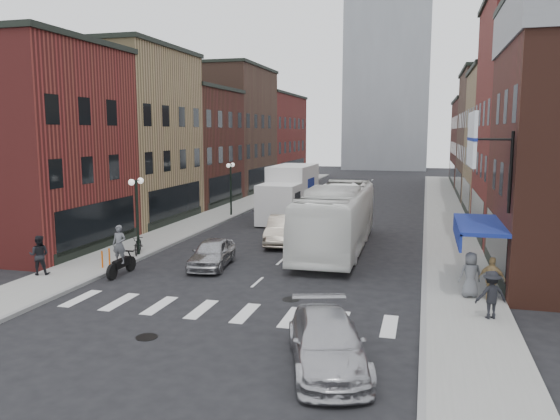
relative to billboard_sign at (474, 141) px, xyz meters
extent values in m
plane|color=black|center=(-8.59, -0.50, -6.13)|extent=(160.00, 160.00, 0.00)
cube|color=gray|center=(-17.09, 21.50, -6.06)|extent=(3.00, 74.00, 0.15)
cube|color=gray|center=(-0.09, 21.50, -6.06)|extent=(3.00, 74.00, 0.15)
cube|color=gray|center=(-15.59, 21.50, -6.13)|extent=(0.20, 74.00, 0.16)
cube|color=gray|center=(-1.59, 21.50, -6.13)|extent=(0.20, 74.00, 0.16)
cube|color=silver|center=(-8.59, -3.50, -6.13)|extent=(12.00, 2.20, 0.01)
cube|color=maroon|center=(-23.59, 4.00, -0.63)|extent=(10.00, 9.00, 11.00)
cube|color=black|center=(-18.61, 4.00, -4.53)|extent=(0.08, 7.20, 2.20)
cube|color=black|center=(-23.59, 4.00, 5.02)|extent=(10.30, 9.20, 0.30)
cube|color=#A28759|center=(-23.59, 13.50, -0.13)|extent=(10.00, 10.00, 12.00)
cube|color=black|center=(-18.61, 13.50, -4.53)|extent=(0.08, 8.00, 2.20)
cube|color=black|center=(-23.59, 13.50, 6.02)|extent=(10.30, 10.20, 0.30)
cube|color=#482319|center=(-23.59, 23.50, -1.13)|extent=(10.00, 10.00, 10.00)
cube|color=black|center=(-18.61, 23.50, -4.53)|extent=(0.08, 8.00, 2.20)
cube|color=black|center=(-23.59, 23.50, 4.02)|extent=(10.30, 10.20, 0.30)
cube|color=#4E3227|center=(-23.59, 34.50, 0.37)|extent=(10.00, 12.00, 13.00)
cube|color=black|center=(-18.61, 34.50, -4.53)|extent=(0.08, 9.60, 2.20)
cube|color=black|center=(-23.59, 34.50, 7.02)|extent=(10.30, 12.20, 0.30)
cube|color=maroon|center=(-23.59, 48.50, -0.63)|extent=(10.00, 16.00, 11.00)
cube|color=black|center=(-18.61, 48.50, -4.53)|extent=(0.08, 12.80, 2.20)
cube|color=black|center=(-23.59, 48.50, 5.02)|extent=(10.30, 16.20, 0.30)
cube|color=black|center=(1.43, 4.00, -4.53)|extent=(0.08, 7.20, 2.20)
cube|color=black|center=(1.43, 13.50, -4.53)|extent=(0.08, 8.00, 2.20)
cube|color=#A28759|center=(6.41, 23.50, -0.63)|extent=(10.00, 10.00, 11.00)
cube|color=black|center=(1.43, 23.50, -4.53)|extent=(0.08, 8.00, 2.20)
cube|color=black|center=(6.41, 23.50, 5.02)|extent=(10.30, 10.20, 0.30)
cube|color=#4E3227|center=(6.41, 34.50, -0.13)|extent=(10.00, 12.00, 12.00)
cube|color=black|center=(1.43, 34.50, -4.53)|extent=(0.08, 9.60, 2.20)
cube|color=black|center=(6.41, 34.50, 6.02)|extent=(10.30, 12.20, 0.30)
cube|color=#482319|center=(6.41, 48.50, -1.13)|extent=(10.00, 16.00, 10.00)
cube|color=black|center=(1.43, 48.50, -4.53)|extent=(0.08, 12.80, 2.20)
cube|color=black|center=(6.41, 48.50, 4.02)|extent=(10.30, 16.20, 0.30)
cube|color=navy|center=(0.51, 2.00, -3.43)|extent=(1.80, 5.00, 0.15)
cube|color=navy|center=(-0.34, 2.00, -3.78)|extent=(0.10, 5.00, 0.70)
cylinder|color=black|center=(1.31, 0.00, -1.13)|extent=(0.12, 0.12, 3.00)
cylinder|color=black|center=(0.61, 0.00, 0.07)|extent=(1.40, 0.08, 0.08)
cube|color=silver|center=(-0.09, 0.00, 0.07)|extent=(0.12, 3.00, 2.00)
cube|color=#9399A0|center=(-8.59, 77.50, 18.87)|extent=(14.00, 14.00, 50.00)
cylinder|color=black|center=(-15.99, 3.50, -4.13)|extent=(0.14, 0.14, 4.00)
cylinder|color=black|center=(-15.99, 3.50, -2.13)|extent=(0.06, 0.90, 0.06)
sphere|color=white|center=(-15.99, 3.05, -2.18)|extent=(0.32, 0.32, 0.32)
sphere|color=white|center=(-15.99, 3.95, -2.18)|extent=(0.32, 0.32, 0.32)
cylinder|color=black|center=(-15.99, 17.50, -4.13)|extent=(0.14, 0.14, 4.00)
cylinder|color=black|center=(-15.99, 17.50, -2.13)|extent=(0.06, 0.90, 0.06)
sphere|color=white|center=(-15.99, 17.05, -2.18)|extent=(0.32, 0.32, 0.32)
sphere|color=white|center=(-15.99, 17.95, -2.18)|extent=(0.32, 0.32, 0.32)
cylinder|color=#D8590C|center=(-16.19, 0.50, -5.58)|extent=(0.08, 0.08, 0.80)
cylinder|color=#D8590C|center=(-16.19, 1.10, -5.58)|extent=(0.08, 0.08, 0.80)
cube|color=silver|center=(-11.42, 14.62, -4.64)|extent=(2.69, 2.91, 2.77)
cube|color=black|center=(-11.42, 14.62, -4.36)|extent=(2.72, 1.58, 1.22)
cube|color=silver|center=(-11.42, 18.83, -3.81)|extent=(2.83, 5.79, 3.21)
cube|color=navy|center=(-11.42, 18.83, -3.81)|extent=(2.84, 2.25, 1.33)
cube|color=black|center=(-11.42, 18.61, -5.63)|extent=(2.52, 7.23, 0.39)
cylinder|color=black|center=(-12.69, 14.84, -5.63)|extent=(0.31, 1.00, 1.00)
cylinder|color=black|center=(-10.14, 14.84, -5.63)|extent=(0.31, 1.00, 1.00)
cylinder|color=black|center=(-12.69, 18.61, -5.63)|extent=(0.31, 1.00, 1.00)
cylinder|color=black|center=(-10.14, 18.61, -5.63)|extent=(0.31, 1.00, 1.00)
cylinder|color=black|center=(-12.69, 20.82, -5.63)|extent=(0.31, 1.00, 1.00)
cylinder|color=black|center=(-10.14, 20.82, -5.63)|extent=(0.31, 1.00, 1.00)
cylinder|color=black|center=(-14.89, 0.81, -5.78)|extent=(0.15, 0.70, 0.70)
cylinder|color=black|center=(-14.89, -0.78, -5.78)|extent=(0.15, 0.70, 0.70)
cube|color=black|center=(-14.89, 0.02, -5.55)|extent=(0.32, 1.28, 0.37)
cube|color=black|center=(-14.89, 0.60, -5.13)|extent=(0.58, 0.09, 0.06)
imported|color=#55565C|center=(-14.89, -0.09, -4.68)|extent=(0.66, 0.45, 1.75)
imported|color=white|center=(-6.33, 7.96, -4.36)|extent=(3.18, 12.79, 3.55)
imported|color=#A4A3A8|center=(-11.48, 2.50, -5.44)|extent=(2.06, 4.21, 1.38)
imported|color=beige|center=(-9.55, 8.76, -5.32)|extent=(2.35, 5.10, 1.62)
imported|color=#B0B0B5|center=(-4.16, -7.19, -5.42)|extent=(3.33, 5.27, 1.42)
imported|color=black|center=(-16.09, 3.66, -5.50)|extent=(1.25, 1.94, 0.96)
imported|color=black|center=(-18.19, -1.29, -5.10)|extent=(0.98, 0.78, 1.77)
imported|color=black|center=(0.61, -2.22, -5.15)|extent=(1.19, 0.86, 1.66)
imported|color=#997C4E|center=(0.87, -0.07, -5.15)|extent=(1.08, 0.76, 1.66)
imported|color=#5B5E63|center=(0.11, 0.15, -5.10)|extent=(0.99, 0.79, 1.76)
camera|label=1|loc=(-1.71, -21.42, 0.36)|focal=35.00mm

